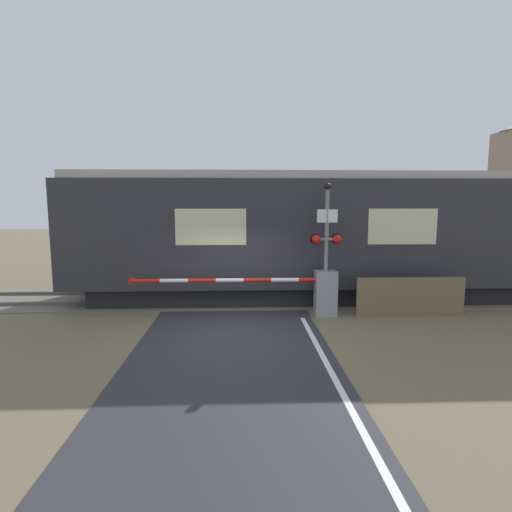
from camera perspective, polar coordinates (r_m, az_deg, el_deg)
name	(u,v)px	position (r m, az deg, el deg)	size (l,w,h in m)	color
ground_plane	(233,331)	(10.14, -3.28, -10.65)	(80.00, 80.00, 0.00)	#6B6047
track_bed	(235,298)	(13.41, -2.99, -6.00)	(36.00, 3.20, 0.13)	#666056
train	(384,235)	(13.91, 17.83, 2.82)	(20.43, 2.98, 4.12)	black
crossing_barrier	(310,291)	(11.40, 7.72, -4.97)	(5.81, 0.44, 1.28)	gray
signal_post	(326,242)	(11.18, 10.04, 2.05)	(0.89, 0.26, 3.71)	gray
roadside_fence	(411,297)	(12.13, 21.22, -5.42)	(3.09, 0.06, 1.10)	#726047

